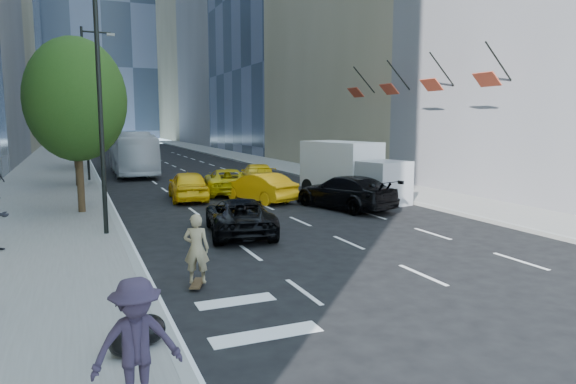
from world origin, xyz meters
name	(u,v)px	position (x,y,z in m)	size (l,w,h in m)	color
ground	(322,245)	(0.00, 0.00, 0.00)	(160.00, 160.00, 0.00)	black
sidewalk_left	(52,172)	(-9.00, 30.00, 0.07)	(6.00, 120.00, 0.15)	slate
sidewalk_right	(274,164)	(10.00, 30.00, 0.07)	(4.00, 120.00, 0.15)	slate
tower_right_far	(212,24)	(22.00, 98.00, 25.00)	(20.00, 24.00, 50.00)	#807858
lamp_near	(104,70)	(-6.32, 4.00, 5.81)	(2.13, 0.22, 10.00)	black
lamp_far	(88,94)	(-6.32, 22.00, 5.81)	(2.13, 0.22, 10.00)	black
tree_near	(76,100)	(-7.20, 9.00, 4.97)	(4.20, 4.20, 7.46)	#2E2212
tree_mid	(74,100)	(-7.20, 19.00, 5.32)	(4.50, 4.50, 7.99)	#2E2212
tree_far	(73,114)	(-7.20, 32.00, 4.62)	(3.90, 3.90, 6.92)	#2E2212
traffic_signal	(82,119)	(-6.40, 40.00, 4.23)	(2.48, 0.53, 5.20)	black
facade_flags	(411,84)	(10.64, 10.00, 6.18)	(1.85, 13.30, 2.05)	black
skateboarder	(197,253)	(-4.78, -2.67, 0.86)	(0.63, 0.41, 1.73)	#8A7956
black_sedan_lincoln	(239,216)	(-2.00, 2.71, 0.66)	(2.19, 4.75, 1.32)	black
black_sedan_mercedes	(345,192)	(4.20, 5.99, 0.78)	(2.20, 5.40, 1.57)	black
taxi_a	(188,185)	(-2.00, 11.50, 0.77)	(1.83, 4.54, 1.55)	yellow
taxi_b	(258,187)	(1.20, 9.63, 0.73)	(1.55, 4.43, 1.46)	#F9A50D
taxi_c	(227,181)	(0.50, 13.00, 0.71)	(2.35, 5.09, 1.41)	#D2B80B
taxi_d	(258,175)	(3.23, 15.50, 0.71)	(1.99, 4.89, 1.42)	yellow
city_bus	(132,153)	(-3.20, 26.54, 1.63)	(2.74, 11.69, 3.26)	silver
box_truck	(351,170)	(5.95, 8.48, 1.52)	(3.59, 6.59, 2.99)	silver
pedestrian_c	(137,345)	(-6.80, -8.00, 1.09)	(1.21, 0.70, 1.88)	#281F2F
garbage_bags	(139,334)	(-6.55, -5.96, 0.39)	(1.02, 0.98, 0.50)	black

